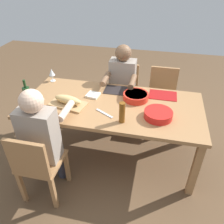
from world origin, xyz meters
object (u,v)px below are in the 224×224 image
object	(u,v)px
chair_near_left	(37,164)
cutting_board	(68,104)
diner_far_center	(122,83)
beer_bottle	(122,113)
napkin_stack	(93,95)
diner_near_left	(42,134)
chair_far_right	(162,94)
wine_bottle	(27,95)
chair_far_center	(124,90)
serving_bowl_pasta	(136,96)
dining_table	(112,110)
serving_bowl_fruit	(158,114)
bread_loaf	(68,100)
wine_glass	(52,73)

from	to	relation	value
chair_near_left	cutting_board	xyz separation A→B (m)	(0.08, 0.67, 0.27)
diner_far_center	beer_bottle	size ratio (longest dim) A/B	5.45
napkin_stack	beer_bottle	bearing A→B (deg)	-44.97
diner_near_left	diner_far_center	size ratio (longest dim) A/B	1.00
chair_far_right	wine_bottle	bearing A→B (deg)	-145.77
chair_far_center	wine_bottle	distance (m)	1.39
chair_far_right	serving_bowl_pasta	xyz separation A→B (m)	(-0.30, -0.64, 0.30)
diner_near_left	napkin_stack	size ratio (longest dim) A/B	8.57
dining_table	beer_bottle	world-z (taller)	beer_bottle
diner_near_left	serving_bowl_fruit	xyz separation A→B (m)	(1.06, 0.46, 0.09)
beer_bottle	dining_table	bearing A→B (deg)	119.01
chair_far_center	serving_bowl_pasta	distance (m)	0.74
chair_far_center	serving_bowl_fruit	size ratio (longest dim) A/B	2.95
bread_loaf	chair_far_right	bearing A→B (deg)	42.08
diner_near_left	wine_glass	xyz separation A→B (m)	(-0.34, 0.99, 0.16)
chair_near_left	cutting_board	world-z (taller)	chair_near_left
serving_bowl_fruit	diner_near_left	bearing A→B (deg)	-156.59
chair_far_right	serving_bowl_fruit	distance (m)	0.99
serving_bowl_fruit	wine_glass	bearing A→B (deg)	159.14
diner_near_left	wine_glass	world-z (taller)	diner_near_left
chair_far_right	cutting_board	xyz separation A→B (m)	(-1.02, -0.92, 0.27)
chair_near_left	beer_bottle	world-z (taller)	beer_bottle
beer_bottle	napkin_stack	distance (m)	0.61
diner_near_left	serving_bowl_fruit	world-z (taller)	diner_near_left
chair_far_center	wine_bottle	world-z (taller)	wine_bottle
serving_bowl_fruit	serving_bowl_pasta	bearing A→B (deg)	131.02
beer_bottle	chair_far_right	bearing A→B (deg)	70.80
serving_bowl_fruit	wine_bottle	xyz separation A→B (m)	(-1.42, -0.04, 0.07)
diner_near_left	beer_bottle	bearing A→B (deg)	23.43
diner_far_center	serving_bowl_pasta	bearing A→B (deg)	-61.65
chair_far_center	serving_bowl_pasta	size ratio (longest dim) A/B	2.93
cutting_board	serving_bowl_pasta	bearing A→B (deg)	21.67
dining_table	serving_bowl_fruit	world-z (taller)	serving_bowl_fruit
chair_far_right	beer_bottle	xyz separation A→B (m)	(-0.38, -1.10, 0.37)
dining_table	napkin_stack	xyz separation A→B (m)	(-0.26, 0.12, 0.09)
chair_far_center	beer_bottle	bearing A→B (deg)	-81.34
wine_glass	napkin_stack	world-z (taller)	wine_glass
dining_table	serving_bowl_pasta	distance (m)	0.31
cutting_board	chair_far_center	bearing A→B (deg)	62.96
chair_far_center	wine_glass	world-z (taller)	wine_glass
cutting_board	diner_far_center	bearing A→B (deg)	57.46
wine_bottle	beer_bottle	bearing A→B (deg)	-5.67
chair_far_right	serving_bowl_fruit	xyz separation A→B (m)	(-0.03, -0.95, 0.30)
wine_glass	diner_far_center	bearing A→B (deg)	14.46
serving_bowl_fruit	serving_bowl_pasta	size ratio (longest dim) A/B	0.99
diner_far_center	chair_far_right	distance (m)	0.62
cutting_board	wine_glass	size ratio (longest dim) A/B	2.41
diner_far_center	wine_bottle	bearing A→B (deg)	-138.33
wine_bottle	napkin_stack	size ratio (longest dim) A/B	2.07
wine_bottle	chair_far_center	bearing A→B (deg)	47.54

